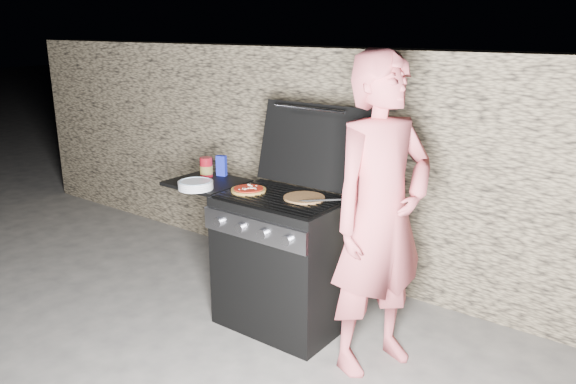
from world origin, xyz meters
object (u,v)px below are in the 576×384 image
Objects in this scene: pizza_topped at (248,189)px; person at (380,217)px; gas_grill at (253,253)px; sauce_jar at (206,167)px.

person is at bearing 1.38° from pizza_topped.
sauce_jar reaches higher than gas_grill.
sauce_jar is 1.48m from person.
gas_grill is 9.45× the size of sauce_jar.
person is (1.48, -0.11, -0.05)m from sauce_jar.
gas_grill is 0.73m from sauce_jar.
gas_grill is 0.47m from pizza_topped.
gas_grill is at bearing 110.53° from person.
sauce_jar is 0.08× the size of person.
gas_grill is at bearing -10.09° from sauce_jar.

